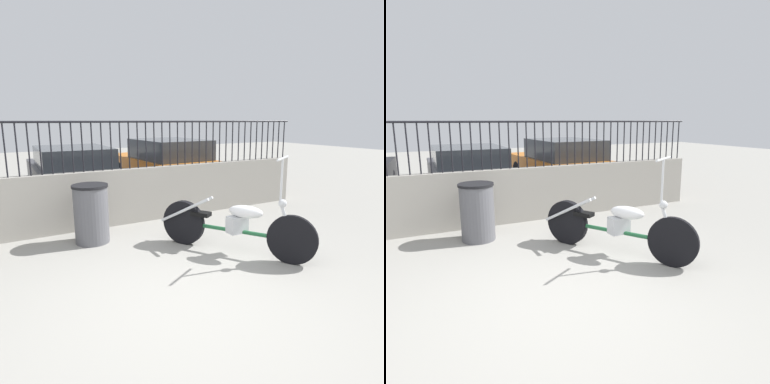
{
  "view_description": "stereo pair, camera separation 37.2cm",
  "coord_description": "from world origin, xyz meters",
  "views": [
    {
      "loc": [
        -1.61,
        -2.88,
        1.89
      ],
      "look_at": [
        1.2,
        2.0,
        0.7
      ],
      "focal_mm": 32.0,
      "sensor_mm": 36.0,
      "label": 1
    },
    {
      "loc": [
        -1.28,
        -3.06,
        1.89
      ],
      "look_at": [
        1.2,
        2.0,
        0.7
      ],
      "focal_mm": 32.0,
      "sensor_mm": 36.0,
      "label": 2
    }
  ],
  "objects": [
    {
      "name": "ground_plane",
      "position": [
        0.0,
        0.0,
        0.0
      ],
      "size": [
        40.0,
        40.0,
        0.0
      ],
      "primitive_type": "plane",
      "color": "gray"
    },
    {
      "name": "low_wall",
      "position": [
        0.0,
        3.06,
        0.51
      ],
      "size": [
        8.72,
        0.18,
        1.02
      ],
      "color": "#9E998E",
      "rests_on": "ground_plane"
    },
    {
      "name": "fence_railing",
      "position": [
        0.0,
        3.06,
        1.57
      ],
      "size": [
        8.72,
        0.04,
        0.86
      ],
      "color": "black",
      "rests_on": "low_wall"
    },
    {
      "name": "motorcycle_green",
      "position": [
        1.18,
        0.98,
        0.42
      ],
      "size": [
        1.34,
        2.06,
        1.43
      ],
      "rotation": [
        0.0,
        0.0,
        -1.01
      ],
      "color": "black",
      "rests_on": "ground_plane"
    },
    {
      "name": "trash_bin",
      "position": [
        -0.41,
        2.35,
        0.46
      ],
      "size": [
        0.55,
        0.55,
        0.92
      ],
      "color": "#56565B",
      "rests_on": "ground_plane"
    },
    {
      "name": "car_dark_grey",
      "position": [
        -0.03,
        5.66,
        0.65
      ],
      "size": [
        1.78,
        4.32,
        1.27
      ],
      "rotation": [
        0.0,
        0.0,
        1.56
      ],
      "color": "black",
      "rests_on": "ground_plane"
    },
    {
      "name": "car_orange",
      "position": [
        2.57,
        5.8,
        0.68
      ],
      "size": [
        1.99,
        4.52,
        1.36
      ],
      "rotation": [
        0.0,
        0.0,
        1.62
      ],
      "color": "black",
      "rests_on": "ground_plane"
    }
  ]
}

